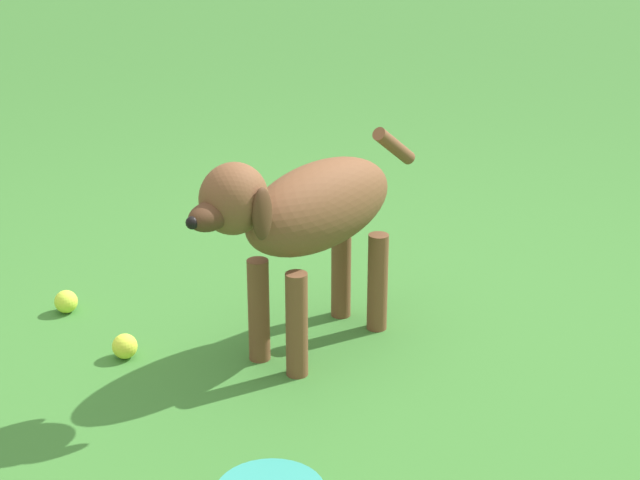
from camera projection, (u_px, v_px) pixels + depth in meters
The scene contains 4 objects.
ground at pixel (322, 365), 2.55m from camera, with size 14.00×14.00×0.00m, color #38722D.
dog at pixel (307, 214), 2.49m from camera, with size 0.47×0.76×0.58m.
tennis_ball_0 at pixel (66, 302), 2.83m from camera, with size 0.07×0.07×0.07m, color #C9E23D.
tennis_ball_2 at pixel (125, 346), 2.58m from camera, with size 0.07×0.07×0.07m, color #D4E03C.
Camera 1 is at (0.40, -2.21, 1.24)m, focal length 55.77 mm.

